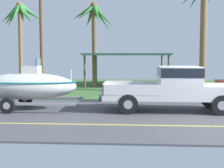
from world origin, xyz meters
TOP-DOWN VIEW (x-y plane):
  - ground at (0.00, 8.38)m, footprint 36.00×22.00m
  - pickup_truck_towing at (-1.26, 1.08)m, footprint 5.79×2.09m
  - boat_on_trailer at (-7.79, 1.08)m, footprint 5.68×2.35m
  - carport_awning at (-3.61, 11.70)m, footprint 6.31×5.36m
  - palm_tree_near_left at (-5.90, 9.87)m, footprint 3.36×3.00m
  - palm_tree_near_right at (-10.89, 8.88)m, footprint 2.93×2.37m
  - palm_tree_mid at (1.03, 6.66)m, footprint 2.86×2.97m
  - utility_pole at (-8.25, 5.01)m, footprint 0.24×1.80m

SIDE VIEW (x-z plane):
  - ground at x=0.00m, z-range -0.07..0.04m
  - boat_on_trailer at x=-7.79m, z-range -0.09..2.14m
  - pickup_truck_towing at x=-1.26m, z-range 0.10..1.99m
  - carport_awning at x=-3.61m, z-range 1.15..3.68m
  - utility_pole at x=-8.25m, z-range 0.15..7.34m
  - palm_tree_near_left at x=-5.90m, z-range 1.67..7.81m
  - palm_tree_near_right at x=-10.89m, z-range 1.77..7.80m
  - palm_tree_mid at x=1.03m, z-range 1.51..8.42m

